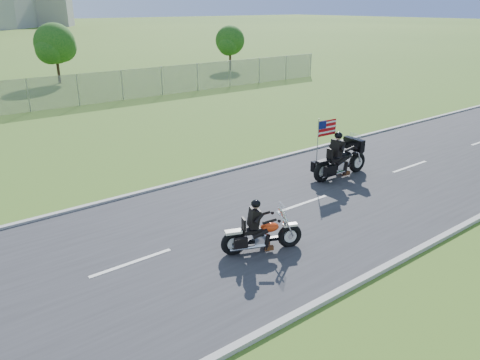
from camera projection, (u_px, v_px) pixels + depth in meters
ground at (199, 241)px, 12.84m from camera, size 420.00×420.00×0.00m
road at (199, 240)px, 12.83m from camera, size 120.00×8.00×0.04m
curb_north at (133, 195)px, 15.81m from camera, size 120.00×0.18×0.12m
curb_south at (304, 311)px, 9.83m from camera, size 120.00×0.18×0.12m
tree_fence_near at (55, 46)px, 37.44m from camera, size 3.52×3.28×4.75m
tree_fence_far at (230, 42)px, 45.27m from camera, size 3.08×2.87×4.20m
motorcycle_lead at (261, 235)px, 12.13m from camera, size 2.12×1.08×1.50m
motorcycle_follow at (340, 162)px, 17.35m from camera, size 2.66×0.88×2.22m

